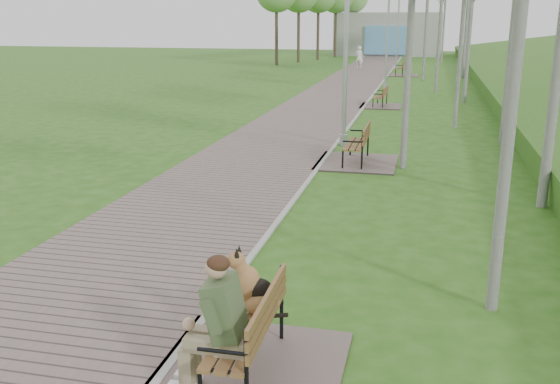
% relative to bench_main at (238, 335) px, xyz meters
% --- Properties ---
extents(ground, '(120.00, 120.00, 0.00)m').
position_rel_bench_main_xyz_m(ground, '(-0.77, 6.31, -0.48)').
color(ground, '#275212').
rests_on(ground, ground).
extents(walkway, '(3.50, 67.00, 0.04)m').
position_rel_bench_main_xyz_m(walkway, '(-2.52, 27.81, -0.46)').
color(walkway, '#6A5A55').
rests_on(walkway, ground).
extents(kerb, '(0.10, 67.00, 0.05)m').
position_rel_bench_main_xyz_m(kerb, '(-0.77, 27.81, -0.45)').
color(kerb, '#999993').
rests_on(kerb, ground).
extents(building_north, '(10.00, 5.20, 4.00)m').
position_rel_bench_main_xyz_m(building_north, '(-2.27, 57.28, 1.52)').
color(building_north, '#9E9E99').
rests_on(building_north, ground).
extents(bench_main, '(1.94, 2.15, 1.69)m').
position_rel_bench_main_xyz_m(bench_main, '(0.00, 0.00, 0.00)').
color(bench_main, '#6A5A55').
rests_on(bench_main, ground).
extents(bench_second, '(2.00, 2.22, 1.23)m').
position_rel_bench_main_xyz_m(bench_second, '(0.07, 10.12, -0.25)').
color(bench_second, '#6A5A55').
rests_on(bench_second, ground).
extents(bench_third, '(1.66, 1.85, 1.02)m').
position_rel_bench_main_xyz_m(bench_third, '(-0.14, 20.78, -0.29)').
color(bench_third, '#6A5A55').
rests_on(bench_third, ground).
extents(bench_far, '(1.90, 2.11, 1.17)m').
position_rel_bench_main_xyz_m(bench_far, '(0.13, 35.51, -0.26)').
color(bench_far, '#6A5A55').
rests_on(bench_far, ground).
extents(lamp_post_near, '(0.22, 0.22, 5.76)m').
position_rel_bench_main_xyz_m(lamp_post_near, '(-0.54, 12.28, 2.21)').
color(lamp_post_near, '#A5A7AD').
rests_on(lamp_post_near, ground).
extents(lamp_post_second, '(0.19, 0.19, 4.97)m').
position_rel_bench_main_xyz_m(lamp_post_second, '(-0.40, 27.49, 1.84)').
color(lamp_post_second, '#A5A7AD').
rests_on(lamp_post_second, ground).
extents(lamp_post_third, '(0.21, 0.21, 5.35)m').
position_rel_bench_main_xyz_m(lamp_post_third, '(-0.55, 40.68, 2.02)').
color(lamp_post_third, '#A5A7AD').
rests_on(lamp_post_third, ground).
extents(pedestrian_near, '(0.66, 0.52, 1.58)m').
position_rel_bench_main_xyz_m(pedestrian_near, '(-3.19, 40.56, 0.31)').
color(pedestrian_near, white).
rests_on(pedestrian_near, ground).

